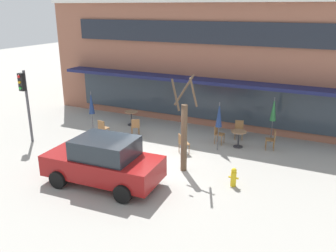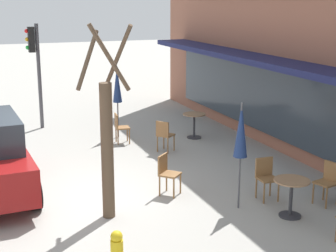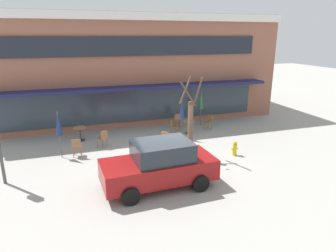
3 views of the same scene
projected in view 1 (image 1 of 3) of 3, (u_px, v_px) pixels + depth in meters
name	position (u px, v px, depth m)	size (l,w,h in m)	color
ground_plane	(151.00, 168.00, 14.10)	(80.00, 80.00, 0.00)	#9E9B93
building_facade	(228.00, 54.00, 21.54)	(19.28, 9.10, 6.77)	#935B47
cafe_table_near_wall	(131.00, 116.00, 19.13)	(0.70, 0.70, 0.76)	#333338
cafe_table_streetside	(239.00, 136.00, 16.11)	(0.70, 0.70, 0.76)	#333338
patio_umbrella_green_folded	(219.00, 115.00, 15.42)	(0.28, 0.28, 2.20)	#4C4C51
patio_umbrella_cream_folded	(91.00, 103.00, 17.33)	(0.28, 0.28, 2.20)	#4C4C51
patio_umbrella_corner_open	(274.00, 110.00, 16.26)	(0.28, 0.28, 2.20)	#4C4C51
cafe_chair_0	(182.00, 142.00, 15.35)	(0.57, 0.57, 0.89)	olive
cafe_chair_1	(135.00, 126.00, 17.51)	(0.56, 0.56, 0.89)	olive
cafe_chair_2	(272.00, 139.00, 15.81)	(0.48, 0.48, 0.89)	olive
cafe_chair_3	(103.00, 127.00, 17.27)	(0.44, 0.44, 0.89)	olive
cafe_chair_4	(239.00, 128.00, 17.15)	(0.48, 0.48, 0.89)	olive
cafe_chair_5	(218.00, 133.00, 16.54)	(0.42, 0.42, 0.89)	olive
parked_sedan	(104.00, 161.00, 12.62)	(4.28, 2.18, 1.76)	maroon
street_tree	(184.00, 132.00, 13.46)	(0.95, 1.08, 3.77)	brown
traffic_light_pole	(25.00, 95.00, 16.13)	(0.26, 0.44, 3.40)	#47474C
fire_hydrant	(234.00, 177.00, 12.61)	(0.36, 0.20, 0.71)	gold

